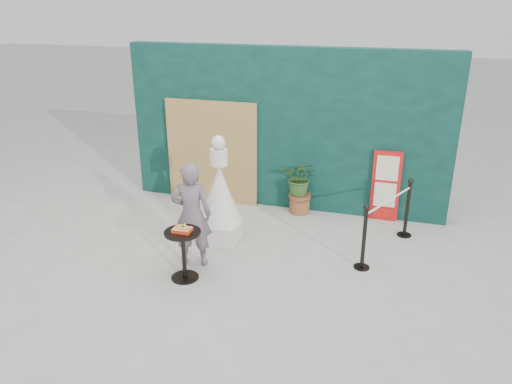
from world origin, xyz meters
name	(u,v)px	position (x,y,z in m)	size (l,w,h in m)	color
ground	(232,288)	(0.00, 0.00, 0.00)	(60.00, 60.00, 0.00)	#ADAAA5
back_wall	(285,130)	(0.00, 3.15, 1.50)	(6.00, 0.30, 3.00)	black
bamboo_fence	(212,152)	(-1.40, 2.94, 1.00)	(1.80, 0.08, 2.00)	tan
woman	(192,215)	(-0.79, 0.51, 0.81)	(0.59, 0.39, 1.63)	#675960
menu_board	(386,186)	(1.90, 2.95, 0.65)	(0.50, 0.07, 1.30)	red
statue	(220,199)	(-0.67, 1.38, 0.74)	(0.70, 0.70, 1.80)	silver
cafe_table	(183,247)	(-0.75, 0.08, 0.50)	(0.52, 0.52, 0.75)	black
food_basket	(182,229)	(-0.75, 0.08, 0.79)	(0.26, 0.19, 0.11)	red
planter	(300,182)	(0.37, 2.85, 0.60)	(0.61, 0.53, 1.04)	brown
stanchion_barrier	(387,223)	(1.99, 1.74, 0.49)	(0.84, 1.54, 1.03)	black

